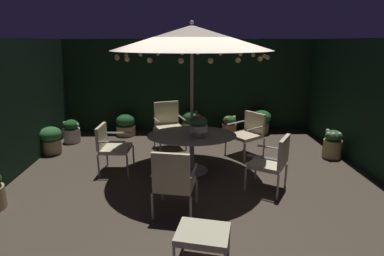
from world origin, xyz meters
name	(u,v)px	position (x,y,z in m)	size (l,w,h in m)	color
ground_plane	(195,178)	(0.00, 0.00, -0.01)	(7.22, 6.80, 0.02)	#4A3E31
hedge_backdrop_rear	(190,86)	(0.00, 3.25, 1.25)	(7.22, 0.30, 2.49)	black
patio_dining_table	(192,142)	(-0.05, 0.27, 0.61)	(1.68, 1.28, 0.75)	#BAAFA5
patio_umbrella	(192,38)	(-0.05, 0.27, 2.49)	(2.80, 2.80, 2.78)	#BBB4A8
centerpiece_planter	(198,124)	(0.06, 0.09, 1.00)	(0.33, 0.33, 0.43)	beige
patio_chair_north	(248,131)	(1.23, 1.16, 0.54)	(0.86, 0.85, 0.93)	#B7ADA7
patio_chair_northeast	(168,122)	(-0.55, 1.75, 0.61)	(0.79, 0.74, 1.06)	#B6B2A5
patio_chair_east	(111,144)	(-1.60, 0.35, 0.54)	(0.60, 0.62, 0.92)	#B6B2AC
patio_chair_southeast	(173,179)	(-0.37, -1.26, 0.56)	(0.68, 0.68, 1.01)	#B4B7A4
patio_chair_south	(273,160)	(1.27, -0.55, 0.55)	(0.78, 0.78, 0.96)	#B5ADAB
ottoman_footrest	(203,235)	(-0.02, -2.28, 0.37)	(0.68, 0.59, 0.42)	#B5B4A9
potted_plant_back_right	(72,131)	(-2.97, 2.16, 0.28)	(0.40, 0.40, 0.58)	beige
potted_plant_back_left	(51,139)	(-3.15, 1.38, 0.33)	(0.48, 0.48, 0.61)	tan
potted_plant_left_far	(333,144)	(3.00, 0.88, 0.31)	(0.38, 0.38, 0.62)	tan
potted_plant_front_corner	(190,121)	(0.01, 2.82, 0.33)	(0.50, 0.50, 0.62)	beige
potted_plant_left_near	(261,121)	(1.91, 2.74, 0.35)	(0.54, 0.54, 0.65)	#866C4C
potted_plant_right_far	(126,125)	(-1.73, 2.72, 0.28)	(0.51, 0.51, 0.57)	tan
potted_plant_back_center	(229,125)	(1.04, 2.64, 0.26)	(0.39, 0.39, 0.53)	#A46D50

